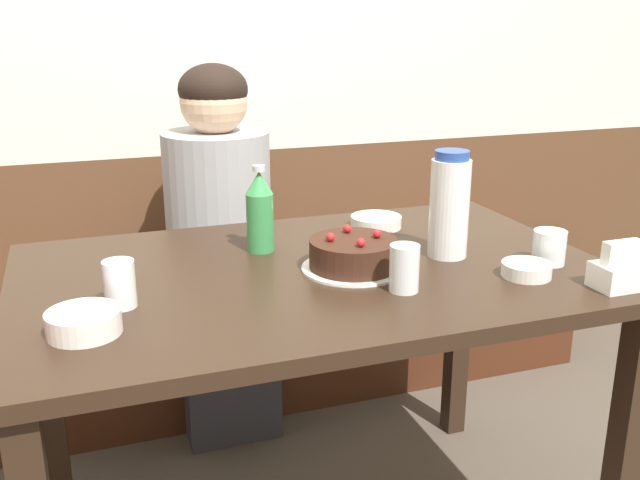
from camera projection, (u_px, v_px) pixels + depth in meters
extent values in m
cube|color=brown|center=(224.00, 265.00, 2.70)|extent=(4.80, 0.04, 0.87)
cube|color=#472314|center=(239.00, 341.00, 2.56)|extent=(2.63, 0.38, 0.44)
cube|color=black|center=(314.00, 275.00, 1.65)|extent=(1.35, 0.85, 0.03)
cube|color=black|center=(624.00, 457.00, 1.63)|extent=(0.06, 0.06, 0.74)
cube|color=black|center=(49.00, 392.00, 1.91)|extent=(0.06, 0.06, 0.74)
cube|color=black|center=(458.00, 328.00, 2.31)|extent=(0.06, 0.06, 0.74)
cylinder|color=white|center=(353.00, 268.00, 1.64)|extent=(0.24, 0.24, 0.01)
cylinder|color=#381E14|center=(354.00, 253.00, 1.63)|extent=(0.20, 0.20, 0.07)
sphere|color=red|center=(361.00, 243.00, 1.57)|extent=(0.02, 0.02, 0.02)
sphere|color=red|center=(377.00, 234.00, 1.63)|extent=(0.02, 0.02, 0.02)
sphere|color=red|center=(347.00, 229.00, 1.67)|extent=(0.02, 0.02, 0.02)
sphere|color=red|center=(330.00, 237.00, 1.60)|extent=(0.02, 0.02, 0.02)
cylinder|color=white|center=(449.00, 209.00, 1.70)|extent=(0.09, 0.09, 0.24)
cylinder|color=#28479E|center=(452.00, 155.00, 1.66)|extent=(0.08, 0.08, 0.02)
cylinder|color=#388E4C|center=(260.00, 223.00, 1.75)|extent=(0.07, 0.07, 0.14)
cone|color=#388E4C|center=(259.00, 183.00, 1.72)|extent=(0.07, 0.07, 0.06)
cylinder|color=silver|center=(259.00, 168.00, 1.71)|extent=(0.03, 0.03, 0.01)
cube|color=white|center=(619.00, 276.00, 1.52)|extent=(0.11, 0.08, 0.05)
cube|color=white|center=(622.00, 252.00, 1.51)|extent=(0.09, 0.03, 0.05)
cylinder|color=white|center=(84.00, 322.00, 1.30)|extent=(0.14, 0.14, 0.04)
cylinder|color=white|center=(526.00, 270.00, 1.59)|extent=(0.11, 0.11, 0.03)
cylinder|color=white|center=(376.00, 222.00, 1.96)|extent=(0.14, 0.14, 0.03)
cylinder|color=silver|center=(404.00, 268.00, 1.50)|extent=(0.06, 0.06, 0.10)
cylinder|color=silver|center=(120.00, 284.00, 1.42)|extent=(0.06, 0.06, 0.10)
cylinder|color=silver|center=(549.00, 247.00, 1.67)|extent=(0.08, 0.08, 0.08)
cube|color=#33333D|center=(225.00, 361.00, 2.40)|extent=(0.30, 0.34, 0.45)
cylinder|color=#99999E|center=(219.00, 218.00, 2.25)|extent=(0.33, 0.33, 0.55)
sphere|color=beige|center=(214.00, 101.00, 2.14)|extent=(0.21, 0.21, 0.21)
ellipsoid|color=black|center=(213.00, 89.00, 2.13)|extent=(0.21, 0.21, 0.15)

